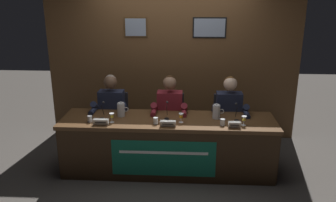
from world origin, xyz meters
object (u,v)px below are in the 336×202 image
object	(u,v)px
panelist_right	(229,113)
nameplate_right	(235,125)
water_cup_center	(156,121)
microphone_center	(167,113)
chair_right	(227,126)
juice_glass_right	(244,119)
conference_table	(167,139)
nameplate_left	(101,122)
microphone_left	(102,113)
nameplate_center	(168,124)
water_cup_left	(90,119)
chair_center	(170,125)
panelist_center	(169,112)
juice_glass_center	(181,116)
water_pitcher_left_side	(121,110)
water_pitcher_right_side	(216,112)
water_cup_right	(222,122)
panelist_left	(111,111)
juice_glass_left	(112,116)
microphone_right	(236,115)
chair_left	(114,124)

from	to	relation	value
panelist_right	nameplate_right	distance (m)	0.62
water_cup_center	microphone_center	distance (m)	0.24
chair_right	juice_glass_right	xyz separation A→B (m)	(0.12, -0.73, 0.39)
water_cup_center	panelist_right	size ratio (longest dim) A/B	0.07
conference_table	nameplate_left	bearing A→B (deg)	-169.31
nameplate_left	microphone_left	distance (m)	0.23
nameplate_center	chair_right	bearing A→B (deg)	44.75
water_cup_left	water_cup_center	xyz separation A→B (m)	(0.86, -0.02, 0.00)
nameplate_center	juice_glass_right	xyz separation A→B (m)	(0.96, 0.10, 0.05)
chair_center	panelist_right	bearing A→B (deg)	-13.25
panelist_center	juice_glass_center	size ratio (longest dim) A/B	9.94
microphone_left	water_pitcher_left_side	bearing A→B (deg)	24.23
chair_center	nameplate_right	xyz separation A→B (m)	(0.84, -0.81, 0.34)
water_cup_left	panelist_center	distance (m)	1.13
water_cup_left	water_pitcher_left_side	world-z (taller)	water_pitcher_left_side
microphone_center	water_pitcher_left_side	distance (m)	0.62
nameplate_left	water_pitcher_right_side	xyz separation A→B (m)	(1.48, 0.32, 0.05)
juice_glass_center	water_cup_right	bearing A→B (deg)	-7.74
juice_glass_right	water_pitcher_left_side	xyz separation A→B (m)	(-1.61, 0.25, 0.01)
juice_glass_right	chair_center	bearing A→B (deg)	143.03
panelist_left	conference_table	bearing A→B (deg)	-28.42
juice_glass_left	water_cup_left	bearing A→B (deg)	-179.44
juice_glass_left	water_pitcher_left_side	world-z (taller)	water_pitcher_left_side
juice_glass_left	microphone_center	size ratio (longest dim) A/B	0.57
panelist_center	microphone_center	bearing A→B (deg)	-92.83
water_cup_center	water_cup_right	world-z (taller)	same
conference_table	panelist_right	world-z (taller)	panelist_right
chair_center	chair_right	size ratio (longest dim) A/B	1.00
nameplate_right	nameplate_center	bearing A→B (deg)	-179.15
microphone_center	juice_glass_left	bearing A→B (deg)	-165.55
panelist_left	chair_center	size ratio (longest dim) A/B	1.36
nameplate_left	water_cup_right	bearing A→B (deg)	2.75
panelist_right	microphone_right	distance (m)	0.37
panelist_left	water_cup_center	xyz separation A→B (m)	(0.70, -0.54, 0.07)
chair_left	microphone_right	bearing A→B (deg)	-17.64
panelist_left	juice_glass_right	bearing A→B (deg)	-16.26
nameplate_center	water_cup_center	world-z (taller)	water_cup_center
water_cup_right	panelist_center	bearing A→B (deg)	142.21
nameplate_right	panelist_center	bearing A→B (deg)	143.90
juice_glass_center	water_pitcher_right_side	world-z (taller)	water_pitcher_right_side
water_cup_left	nameplate_center	size ratio (longest dim) A/B	0.43
panelist_left	water_pitcher_left_side	size ratio (longest dim) A/B	5.87
panelist_right	juice_glass_right	xyz separation A→B (m)	(0.12, -0.53, 0.11)
nameplate_right	water_cup_right	bearing A→B (deg)	153.31
water_cup_left	panelist_center	world-z (taller)	panelist_center
microphone_left	water_pitcher_right_side	world-z (taller)	microphone_left
chair_right	panelist_right	xyz separation A→B (m)	(0.00, -0.20, 0.28)
chair_left	microphone_left	distance (m)	0.70
nameplate_right	chair_left	bearing A→B (deg)	154.28
chair_center	juice_glass_left	bearing A→B (deg)	-134.96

